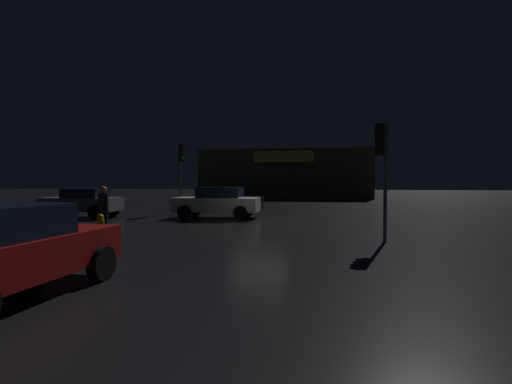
% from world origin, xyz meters
% --- Properties ---
extents(ground_plane, '(120.00, 120.00, 0.00)m').
position_xyz_m(ground_plane, '(0.00, 0.00, 0.00)').
color(ground_plane, black).
extents(store_building, '(18.24, 9.93, 5.23)m').
position_xyz_m(store_building, '(-0.68, 27.19, 2.62)').
color(store_building, brown).
rests_on(store_building, ground).
extents(traffic_signal_main, '(0.42, 0.42, 3.73)m').
position_xyz_m(traffic_signal_main, '(4.60, -4.62, 2.83)').
color(traffic_signal_main, '#595B60').
rests_on(traffic_signal_main, ground).
extents(traffic_signal_opposite, '(0.43, 0.41, 4.05)m').
position_xyz_m(traffic_signal_opposite, '(-5.34, 4.73, 2.94)').
color(traffic_signal_opposite, '#595B60').
rests_on(traffic_signal_opposite, ground).
extents(car_near, '(3.86, 2.00, 1.51)m').
position_xyz_m(car_near, '(-9.44, 1.15, 0.80)').
color(car_near, slate).
rests_on(car_near, ground).
extents(car_far, '(2.18, 4.17, 1.55)m').
position_xyz_m(car_far, '(-2.55, -11.68, 0.80)').
color(car_far, '#A51414').
rests_on(car_far, ground).
extents(car_crossing, '(4.30, 2.04, 1.59)m').
position_xyz_m(car_crossing, '(-2.41, 1.91, 0.83)').
color(car_crossing, silver).
rests_on(car_crossing, ground).
extents(pedestrian, '(0.39, 0.39, 1.75)m').
position_xyz_m(pedestrian, '(-4.59, -5.14, 1.02)').
color(pedestrian, black).
rests_on(pedestrian, ground).
extents(fire_hydrant, '(0.22, 0.22, 0.94)m').
position_xyz_m(fire_hydrant, '(-3.80, -6.67, 0.47)').
color(fire_hydrant, gold).
rests_on(fire_hydrant, ground).
extents(bollard_kerb_a, '(0.13, 0.13, 0.94)m').
position_xyz_m(bollard_kerb_a, '(-0.83, 7.46, 0.47)').
color(bollard_kerb_a, '#595B60').
rests_on(bollard_kerb_a, ground).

